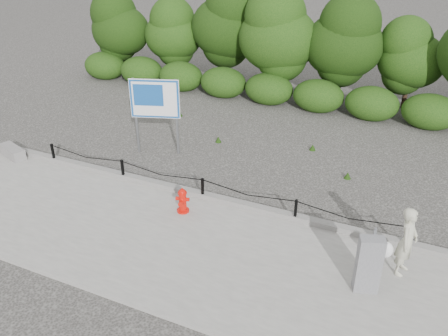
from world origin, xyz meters
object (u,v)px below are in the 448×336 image
object	(u,v)px
fire_hydrant	(183,201)
pedestrian	(406,242)
advertising_sign	(155,102)
utility_cabinet	(369,264)
concrete_block	(13,152)

from	to	relation	value
fire_hydrant	pedestrian	world-z (taller)	pedestrian
advertising_sign	pedestrian	bearing A→B (deg)	-39.66
fire_hydrant	utility_cabinet	bearing A→B (deg)	-24.88
pedestrian	advertising_sign	bearing A→B (deg)	81.50
pedestrian	utility_cabinet	size ratio (longest dim) A/B	1.12
fire_hydrant	advertising_sign	xyz separation A→B (m)	(-2.40, 2.73, 1.30)
concrete_block	fire_hydrant	bearing A→B (deg)	-4.69
pedestrian	fire_hydrant	bearing A→B (deg)	100.76
fire_hydrant	pedestrian	size ratio (longest dim) A/B	0.43
utility_cabinet	advertising_sign	world-z (taller)	advertising_sign
fire_hydrant	concrete_block	distance (m)	6.25
concrete_block	utility_cabinet	size ratio (longest dim) A/B	0.76
concrete_block	utility_cabinet	distance (m)	10.97
pedestrian	utility_cabinet	bearing A→B (deg)	158.18
concrete_block	advertising_sign	world-z (taller)	advertising_sign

